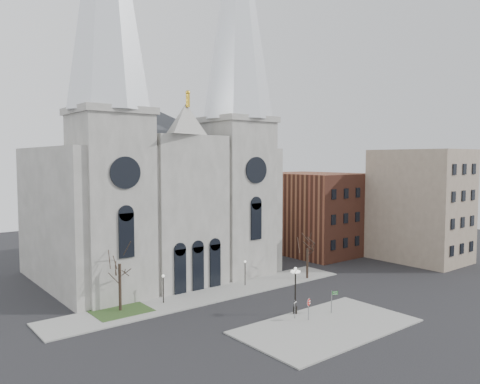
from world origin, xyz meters
TOP-DOWN VIEW (x-y plane):
  - ground at (0.00, 0.00)m, footprint 160.00×160.00m
  - sidewalk_near at (3.00, -5.00)m, footprint 18.00×10.00m
  - sidewalk_far at (0.00, 11.00)m, footprint 40.00×6.00m
  - grass_patch at (-11.00, 12.00)m, footprint 6.00×5.00m
  - cathedral at (0.00, 22.86)m, footprint 33.00×26.66m
  - bg_building_brick at (30.00, 22.00)m, footprint 14.00×18.00m
  - bg_building_tan at (38.00, 6.00)m, footprint 10.00×14.00m
  - tree_left at (-11.00, 12.00)m, footprint 3.20×3.20m
  - tree_right at (15.00, 9.00)m, footprint 3.20×3.20m
  - ped_lamp_left at (-6.00, 11.50)m, footprint 0.32×0.32m
  - ped_lamp_right at (6.00, 11.50)m, footprint 0.32×0.32m
  - stop_sign at (2.71, -2.78)m, footprint 0.82×0.09m
  - globe_lamp at (3.11, -0.50)m, footprint 1.27×1.27m
  - one_way_sign at (2.02, -1.52)m, footprint 0.78×0.38m
  - street_name_sign at (6.34, -2.82)m, footprint 0.73×0.34m

SIDE VIEW (x-z plane):
  - ground at x=0.00m, z-range 0.00..0.00m
  - sidewalk_near at x=3.00m, z-range 0.00..0.14m
  - sidewalk_far at x=0.00m, z-range 0.00..0.14m
  - grass_patch at x=-11.00m, z-range 0.00..0.18m
  - one_way_sign at x=2.02m, z-range 0.50..2.40m
  - street_name_sign at x=6.34m, z-range 0.35..2.77m
  - stop_sign at x=2.71m, z-range 0.64..2.91m
  - ped_lamp_left at x=-6.00m, z-range 0.70..3.96m
  - ped_lamp_right at x=6.00m, z-range 0.70..3.96m
  - globe_lamp at x=3.11m, z-range 0.78..5.78m
  - tree_right at x=15.00m, z-range 1.47..7.47m
  - tree_left at x=-11.00m, z-range 1.83..9.33m
  - bg_building_brick at x=30.00m, z-range 0.00..14.00m
  - bg_building_tan at x=38.00m, z-range 0.00..18.00m
  - cathedral at x=0.00m, z-range -8.52..45.48m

